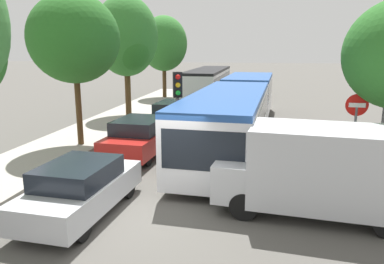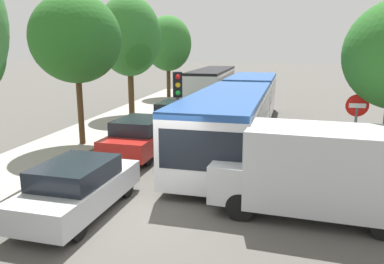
{
  "view_description": "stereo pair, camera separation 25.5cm",
  "coord_description": "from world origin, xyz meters",
  "px_view_note": "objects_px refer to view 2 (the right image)",
  "views": [
    {
      "loc": [
        2.66,
        -8.6,
        4.25
      ],
      "look_at": [
        0.2,
        4.62,
        1.2
      ],
      "focal_mm": 35.0,
      "sensor_mm": 36.0,
      "label": 1
    },
    {
      "loc": [
        2.91,
        -8.55,
        4.25
      ],
      "look_at": [
        0.2,
        4.62,
        1.2
      ],
      "focal_mm": 35.0,
      "sensor_mm": 36.0,
      "label": 2
    }
  ],
  "objects_px": {
    "city_bus_rear": "(212,81)",
    "queued_car_red": "(141,136)",
    "queued_car_green": "(177,116)",
    "tree_left_mid": "(76,39)",
    "articulated_bus": "(241,106)",
    "queued_car_silver": "(78,187)",
    "traffic_light": "(178,97)",
    "tree_left_far": "(130,38)",
    "tree_left_distant": "(167,45)",
    "no_entry_sign": "(355,124)",
    "white_van": "(320,170)"
  },
  "relations": [
    {
      "from": "queued_car_silver",
      "to": "queued_car_green",
      "type": "height_order",
      "value": "queued_car_green"
    },
    {
      "from": "queued_car_silver",
      "to": "tree_left_distant",
      "type": "bearing_deg",
      "value": 12.95
    },
    {
      "from": "city_bus_rear",
      "to": "tree_left_far",
      "type": "relative_size",
      "value": 1.57
    },
    {
      "from": "queued_car_silver",
      "to": "traffic_light",
      "type": "distance_m",
      "value": 5.21
    },
    {
      "from": "queued_car_red",
      "to": "queued_car_green",
      "type": "xyz_separation_m",
      "value": [
        0.35,
        4.7,
        0.01
      ]
    },
    {
      "from": "tree_left_far",
      "to": "articulated_bus",
      "type": "bearing_deg",
      "value": -29.32
    },
    {
      "from": "articulated_bus",
      "to": "queued_car_silver",
      "type": "distance_m",
      "value": 10.2
    },
    {
      "from": "articulated_bus",
      "to": "no_entry_sign",
      "type": "height_order",
      "value": "no_entry_sign"
    },
    {
      "from": "queued_car_green",
      "to": "queued_car_silver",
      "type": "bearing_deg",
      "value": -177.16
    },
    {
      "from": "city_bus_rear",
      "to": "tree_left_far",
      "type": "bearing_deg",
      "value": 161.08
    },
    {
      "from": "queued_car_silver",
      "to": "no_entry_sign",
      "type": "bearing_deg",
      "value": -57.91
    },
    {
      "from": "queued_car_silver",
      "to": "tree_left_distant",
      "type": "distance_m",
      "value": 22.85
    },
    {
      "from": "articulated_bus",
      "to": "city_bus_rear",
      "type": "relative_size",
      "value": 1.51
    },
    {
      "from": "no_entry_sign",
      "to": "tree_left_far",
      "type": "relative_size",
      "value": 0.39
    },
    {
      "from": "white_van",
      "to": "tree_left_distant",
      "type": "bearing_deg",
      "value": -59.51
    },
    {
      "from": "articulated_bus",
      "to": "traffic_light",
      "type": "height_order",
      "value": "traffic_light"
    },
    {
      "from": "city_bus_rear",
      "to": "white_van",
      "type": "relative_size",
      "value": 2.21
    },
    {
      "from": "city_bus_rear",
      "to": "queued_car_red",
      "type": "bearing_deg",
      "value": -179.82
    },
    {
      "from": "tree_left_mid",
      "to": "tree_left_distant",
      "type": "height_order",
      "value": "tree_left_distant"
    },
    {
      "from": "city_bus_rear",
      "to": "traffic_light",
      "type": "distance_m",
      "value": 18.81
    },
    {
      "from": "queued_car_red",
      "to": "queued_car_green",
      "type": "height_order",
      "value": "queued_car_green"
    },
    {
      "from": "city_bus_rear",
      "to": "white_van",
      "type": "distance_m",
      "value": 23.09
    },
    {
      "from": "queued_car_silver",
      "to": "tree_left_far",
      "type": "distance_m",
      "value": 14.55
    },
    {
      "from": "queued_car_red",
      "to": "tree_left_mid",
      "type": "bearing_deg",
      "value": 80.82
    },
    {
      "from": "articulated_bus",
      "to": "no_entry_sign",
      "type": "distance_m",
      "value": 6.84
    },
    {
      "from": "white_van",
      "to": "no_entry_sign",
      "type": "relative_size",
      "value": 1.83
    },
    {
      "from": "tree_left_far",
      "to": "tree_left_distant",
      "type": "bearing_deg",
      "value": 90.83
    },
    {
      "from": "tree_left_mid",
      "to": "tree_left_far",
      "type": "distance_m",
      "value": 7.28
    },
    {
      "from": "city_bus_rear",
      "to": "queued_car_silver",
      "type": "relative_size",
      "value": 2.77
    },
    {
      "from": "articulated_bus",
      "to": "queued_car_red",
      "type": "relative_size",
      "value": 3.94
    },
    {
      "from": "queued_car_green",
      "to": "tree_left_mid",
      "type": "bearing_deg",
      "value": 144.29
    },
    {
      "from": "queued_car_silver",
      "to": "white_van",
      "type": "height_order",
      "value": "white_van"
    },
    {
      "from": "articulated_bus",
      "to": "queued_car_silver",
      "type": "height_order",
      "value": "articulated_bus"
    },
    {
      "from": "no_entry_sign",
      "to": "city_bus_rear",
      "type": "bearing_deg",
      "value": -158.78
    },
    {
      "from": "queued_car_silver",
      "to": "queued_car_red",
      "type": "xyz_separation_m",
      "value": [
        -0.23,
        5.58,
        0.05
      ]
    },
    {
      "from": "queued_car_silver",
      "to": "no_entry_sign",
      "type": "distance_m",
      "value": 8.58
    },
    {
      "from": "traffic_light",
      "to": "tree_left_distant",
      "type": "relative_size",
      "value": 0.5
    },
    {
      "from": "articulated_bus",
      "to": "tree_left_mid",
      "type": "xyz_separation_m",
      "value": [
        -6.6,
        -3.33,
        3.11
      ]
    },
    {
      "from": "white_van",
      "to": "queued_car_silver",
      "type": "bearing_deg",
      "value": 15.86
    },
    {
      "from": "city_bus_rear",
      "to": "tree_left_distant",
      "type": "xyz_separation_m",
      "value": [
        -3.66,
        -1.11,
        3.01
      ]
    },
    {
      "from": "tree_left_distant",
      "to": "traffic_light",
      "type": "bearing_deg",
      "value": -73.48
    },
    {
      "from": "articulated_bus",
      "to": "queued_car_green",
      "type": "distance_m",
      "value": 3.46
    },
    {
      "from": "articulated_bus",
      "to": "tree_left_distant",
      "type": "xyz_separation_m",
      "value": [
        -7.13,
        12.67,
        2.96
      ]
    },
    {
      "from": "queued_car_green",
      "to": "traffic_light",
      "type": "bearing_deg",
      "value": -162.47
    },
    {
      "from": "queued_car_red",
      "to": "tree_left_distant",
      "type": "xyz_separation_m",
      "value": [
        -3.46,
        16.66,
        3.68
      ]
    },
    {
      "from": "no_entry_sign",
      "to": "tree_left_distant",
      "type": "xyz_separation_m",
      "value": [
        -11.15,
        18.18,
        2.56
      ]
    },
    {
      "from": "queued_car_silver",
      "to": "articulated_bus",
      "type": "bearing_deg",
      "value": -16.2
    },
    {
      "from": "queued_car_red",
      "to": "tree_left_mid",
      "type": "distance_m",
      "value": 4.88
    },
    {
      "from": "traffic_light",
      "to": "no_entry_sign",
      "type": "bearing_deg",
      "value": 64.88
    },
    {
      "from": "articulated_bus",
      "to": "traffic_light",
      "type": "bearing_deg",
      "value": -18.18
    }
  ]
}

